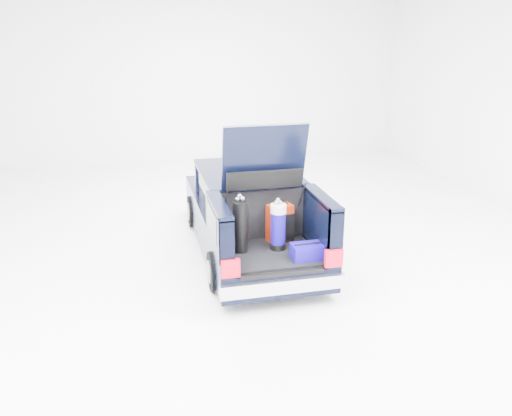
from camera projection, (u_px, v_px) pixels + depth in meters
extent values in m
plane|color=white|center=(250.00, 250.00, 9.68)|extent=(14.00, 14.00, 0.00)
cube|color=black|center=(242.00, 212.00, 10.12)|extent=(1.75, 3.00, 0.70)
cube|color=black|center=(227.00, 193.00, 11.60)|extent=(1.70, 0.30, 0.50)
cube|color=#B9B9C1|center=(226.00, 194.00, 11.75)|extent=(1.72, 0.10, 0.22)
cube|color=black|center=(248.00, 188.00, 9.46)|extent=(1.55, 1.95, 0.54)
cube|color=black|center=(247.00, 172.00, 9.36)|extent=(1.62, 2.05, 0.06)
cube|color=black|center=(271.00, 268.00, 8.19)|extent=(1.75, 1.30, 0.40)
cube|color=black|center=(271.00, 254.00, 8.13)|extent=(1.32, 1.18, 0.05)
cube|color=black|center=(220.00, 234.00, 7.82)|extent=(0.20, 1.30, 0.85)
cube|color=black|center=(321.00, 225.00, 8.15)|extent=(0.20, 1.30, 0.85)
cube|color=black|center=(219.00, 205.00, 7.68)|extent=(0.20, 1.30, 0.06)
cube|color=black|center=(322.00, 198.00, 8.01)|extent=(0.20, 1.30, 0.06)
cube|color=black|center=(261.00, 216.00, 8.56)|extent=(1.36, 0.08, 0.84)
cube|color=#B9B9C1|center=(283.00, 286.00, 7.55)|extent=(1.80, 0.12, 0.20)
cube|color=#B1071A|center=(230.00, 268.00, 7.31)|extent=(0.26, 0.07, 0.26)
cube|color=#B1071A|center=(334.00, 258.00, 7.62)|extent=(0.26, 0.07, 0.26)
cube|color=black|center=(283.00, 274.00, 7.53)|extent=(1.20, 0.06, 0.06)
cube|color=black|center=(264.00, 157.00, 8.08)|extent=(1.28, 0.33, 1.03)
cube|color=black|center=(264.00, 147.00, 8.07)|extent=(0.95, 0.17, 0.54)
cylinder|color=black|center=(194.00, 211.00, 10.74)|extent=(0.20, 0.62, 0.62)
cylinder|color=slate|center=(194.00, 211.00, 10.74)|extent=(0.23, 0.36, 0.36)
cylinder|color=black|center=(273.00, 205.00, 11.09)|extent=(0.20, 0.62, 0.62)
cylinder|color=slate|center=(273.00, 205.00, 11.09)|extent=(0.23, 0.36, 0.36)
cylinder|color=black|center=(216.00, 271.00, 8.16)|extent=(0.20, 0.62, 0.62)
cylinder|color=slate|center=(216.00, 271.00, 8.16)|extent=(0.23, 0.36, 0.36)
cylinder|color=black|center=(319.00, 261.00, 8.51)|extent=(0.20, 0.62, 0.62)
cylinder|color=slate|center=(319.00, 261.00, 8.51)|extent=(0.23, 0.36, 0.36)
cube|color=#731603|center=(280.00, 223.00, 8.45)|extent=(0.42, 0.32, 0.60)
cube|color=black|center=(280.00, 204.00, 8.35)|extent=(0.24, 0.11, 0.03)
cube|color=black|center=(282.00, 229.00, 8.36)|extent=(0.38, 0.11, 0.45)
cylinder|color=black|center=(241.00, 227.00, 8.03)|extent=(0.33, 0.34, 0.79)
cube|color=white|center=(239.00, 223.00, 8.12)|extent=(0.09, 0.05, 0.28)
sphere|color=#99999E|center=(238.00, 199.00, 7.90)|extent=(0.07, 0.07, 0.07)
sphere|color=#99999E|center=(243.00, 198.00, 7.87)|extent=(0.07, 0.07, 0.07)
cylinder|color=black|center=(278.00, 246.00, 8.23)|extent=(0.31, 0.31, 0.09)
cylinder|color=#120580|center=(278.00, 228.00, 8.14)|extent=(0.29, 0.29, 0.51)
cylinder|color=white|center=(278.00, 209.00, 8.04)|extent=(0.31, 0.31, 0.13)
sphere|color=#99999E|center=(280.00, 202.00, 8.03)|extent=(0.06, 0.06, 0.06)
sphere|color=#99999E|center=(278.00, 200.00, 8.03)|extent=(0.06, 0.06, 0.06)
cube|color=#120580|center=(307.00, 251.00, 7.88)|extent=(0.47, 0.31, 0.22)
cylinder|color=black|center=(307.00, 244.00, 7.84)|extent=(0.40, 0.04, 0.02)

